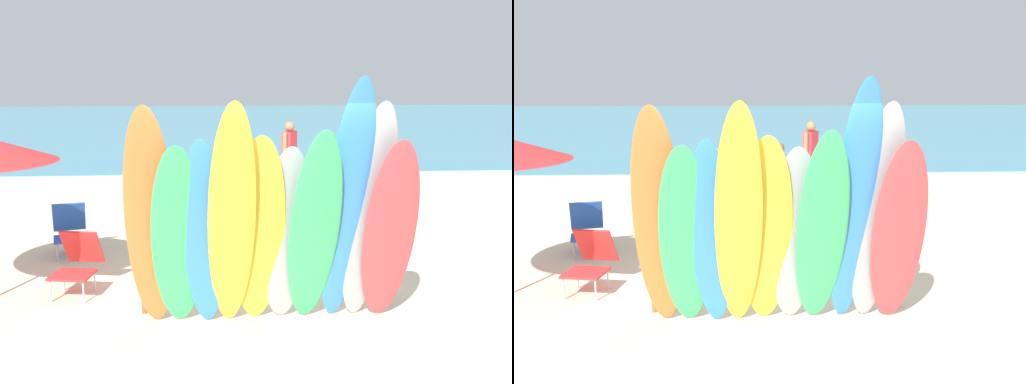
{
  "view_description": "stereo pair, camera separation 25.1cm",
  "coord_description": "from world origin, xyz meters",
  "views": [
    {
      "loc": [
        -0.63,
        -6.34,
        2.74
      ],
      "look_at": [
        0.0,
        1.58,
        1.12
      ],
      "focal_mm": 39.49,
      "sensor_mm": 36.0,
      "label": 1
    },
    {
      "loc": [
        -0.38,
        -6.35,
        2.74
      ],
      "look_at": [
        0.0,
        1.58,
        1.12
      ],
      "focal_mm": 39.49,
      "sensor_mm": 36.0,
      "label": 2
    }
  ],
  "objects": [
    {
      "name": "surfboard_rack",
      "position": [
        0.0,
        0.0,
        0.6
      ],
      "size": [
        3.02,
        0.07,
        0.78
      ],
      "color": "brown",
      "rests_on": "ground"
    },
    {
      "name": "beachgoer_by_water",
      "position": [
        -2.35,
        7.19,
        0.89
      ],
      "size": [
        0.4,
        0.57,
        1.54
      ],
      "rotation": [
        0.0,
        0.0,
        4.94
      ],
      "color": "beige",
      "rests_on": "ground"
    },
    {
      "name": "surfboard_blue_2",
      "position": [
        -0.72,
        -0.59,
        1.09
      ],
      "size": [
        0.5,
        0.73,
        2.17
      ],
      "primitive_type": "ellipsoid",
      "rotation": [
        0.29,
        0.0,
        -0.06
      ],
      "color": "#337AD1",
      "rests_on": "ground"
    },
    {
      "name": "surfboard_blue_7",
      "position": [
        0.79,
        -0.62,
        1.39
      ],
      "size": [
        0.57,
        0.93,
        2.77
      ],
      "primitive_type": "ellipsoid",
      "rotation": [
        0.29,
        0.0,
        0.1
      ],
      "color": "#337AD1",
      "rests_on": "ground"
    },
    {
      "name": "surfboard_grey_8",
      "position": [
        1.05,
        -0.56,
        1.26
      ],
      "size": [
        0.59,
        0.81,
        2.53
      ],
      "primitive_type": "ellipsoid",
      "rotation": [
        0.28,
        0.0,
        0.09
      ],
      "color": "#999EA3",
      "rests_on": "ground"
    },
    {
      "name": "surfboard_yellow_3",
      "position": [
        -0.43,
        -0.72,
        1.27
      ],
      "size": [
        0.55,
        1.0,
        2.55
      ],
      "primitive_type": "ellipsoid",
      "rotation": [
        0.35,
        0.0,
        0.05
      ],
      "color": "yellow",
      "rests_on": "ground"
    },
    {
      "name": "beach_chair_blue",
      "position": [
        -2.38,
        0.77,
        0.42
      ],
      "size": [
        0.62,
        0.8,
        0.8
      ],
      "rotation": [
        0.0,
        0.0,
        -0.17
      ],
      "color": "#B7B7BC",
      "rests_on": "ground"
    },
    {
      "name": "beachgoer_midbeach",
      "position": [
        1.21,
        6.83,
        1.0
      ],
      "size": [
        0.45,
        0.58,
        1.73
      ],
      "rotation": [
        0.0,
        0.0,
        4.18
      ],
      "color": "#9E704C",
      "rests_on": "ground"
    },
    {
      "name": "surfboard_yellow_4",
      "position": [
        -0.15,
        -0.56,
        1.1
      ],
      "size": [
        0.6,
        0.78,
        2.2
      ],
      "primitive_type": "ellipsoid",
      "rotation": [
        0.31,
        0.0,
        0.03
      ],
      "color": "yellow",
      "rests_on": "ground"
    },
    {
      "name": "surfboard_green_6",
      "position": [
        0.44,
        -0.64,
        1.13
      ],
      "size": [
        0.59,
        0.93,
        2.27
      ],
      "primitive_type": "ellipsoid",
      "rotation": [
        0.35,
        0.0,
        0.05
      ],
      "color": "#38B266",
      "rests_on": "ground"
    },
    {
      "name": "surfboard_orange_0",
      "position": [
        -1.28,
        -0.54,
        1.25
      ],
      "size": [
        0.54,
        0.73,
        2.5
      ],
      "primitive_type": "ellipsoid",
      "rotation": [
        0.26,
        0.0,
        0.0
      ],
      "color": "orange",
      "rests_on": "ground"
    },
    {
      "name": "surfboard_red_9",
      "position": [
        1.27,
        -0.62,
        1.08
      ],
      "size": [
        0.61,
        0.85,
        2.16
      ],
      "primitive_type": "ellipsoid",
      "rotation": [
        0.34,
        0.0,
        -0.06
      ],
      "color": "#D13D42",
      "rests_on": "ground"
    },
    {
      "name": "surfboard_grey_5",
      "position": [
        0.16,
        -0.5,
        1.04
      ],
      "size": [
        0.57,
        0.69,
        2.08
      ],
      "primitive_type": "ellipsoid",
      "rotation": [
        0.28,
        0.0,
        0.05
      ],
      "color": "#999EA3",
      "rests_on": "ground"
    },
    {
      "name": "surfboard_green_1",
      "position": [
        -1.0,
        -0.57,
        1.06
      ],
      "size": [
        0.6,
        0.77,
        2.11
      ],
      "primitive_type": "ellipsoid",
      "rotation": [
        0.32,
        0.0,
        0.06
      ],
      "color": "#38B266",
      "rests_on": "ground"
    },
    {
      "name": "beach_chair_red",
      "position": [
        -2.87,
        2.43,
        0.43
      ],
      "size": [
        0.67,
        0.82,
        0.81
      ],
      "rotation": [
        0.0,
        0.0,
        0.26
      ],
      "color": "#B7B7BC",
      "rests_on": "ground"
    },
    {
      "name": "ocean_water",
      "position": [
        0.0,
        29.71,
        0.01
      ],
      "size": [
        60.0,
        40.0,
        0.02
      ],
      "primitive_type": "cube",
      "color": "teal",
      "rests_on": "ground"
    },
    {
      "name": "beachgoer_near_rack",
      "position": [
        0.19,
        2.96,
        0.98
      ],
      "size": [
        0.49,
        0.47,
        1.69
      ],
      "rotation": [
        0.0,
        0.0,
        5.53
      ],
      "color": "brown",
      "rests_on": "ground"
    },
    {
      "name": "beachgoer_photographing",
      "position": [
        -0.87,
        3.55,
        0.89
      ],
      "size": [
        0.41,
        0.46,
        1.54
      ],
      "rotation": [
        0.0,
        0.0,
        4.01
      ],
      "color": "#9E704C",
      "rests_on": "ground"
    },
    {
      "name": "ground",
      "position": [
        0.0,
        14.0,
        0.0
      ],
      "size": [
        60.0,
        60.0,
        0.0
      ],
      "primitive_type": "plane",
      "color": "beige"
    }
  ]
}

